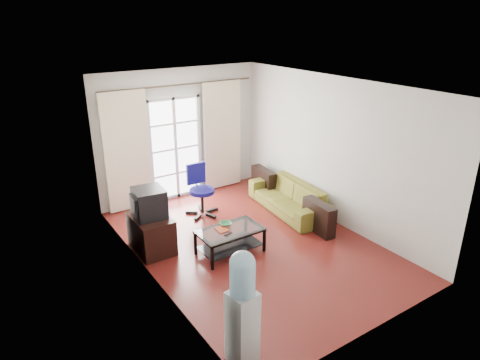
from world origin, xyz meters
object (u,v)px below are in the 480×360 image
sofa (289,197)px  crt_tv (148,203)px  tv_stand (151,233)px  water_cooler (242,306)px  task_chair (201,200)px  coffee_table (230,238)px

sofa → crt_tv: (-2.87, 0.11, 0.56)m
tv_stand → crt_tv: bearing=89.2°
tv_stand → water_cooler: 2.90m
tv_stand → water_cooler: (-0.11, -2.87, 0.44)m
task_chair → water_cooler: (-1.46, -3.62, 0.45)m
sofa → tv_stand: (-2.87, 0.08, 0.02)m
sofa → coffee_table: (-1.84, -0.74, -0.01)m
tv_stand → crt_tv: (0.00, 0.03, 0.54)m
sofa → coffee_table: size_ratio=1.91×
sofa → task_chair: task_chair is taller
task_chair → coffee_table: bearing=-101.6°
crt_tv → sofa: bearing=3.9°
task_chair → water_cooler: 3.93m
tv_stand → task_chair: 1.55m
coffee_table → task_chair: size_ratio=1.06×
coffee_table → crt_tv: crt_tv is taller
crt_tv → task_chair: crt_tv is taller
crt_tv → task_chair: size_ratio=0.57×
task_chair → crt_tv: bearing=-151.6°
sofa → crt_tv: size_ratio=3.58×
task_chair → water_cooler: size_ratio=0.70×
coffee_table → task_chair: bearing=78.2°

